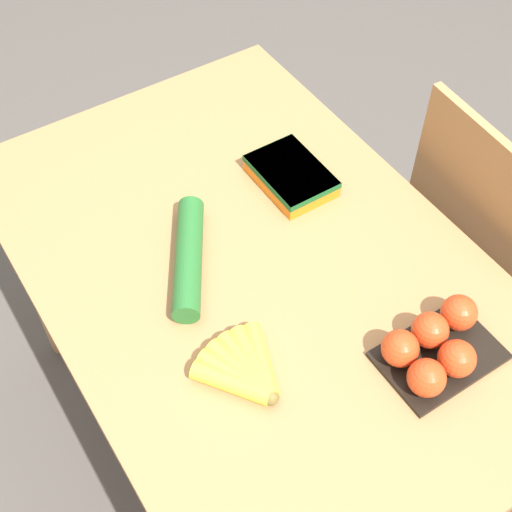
% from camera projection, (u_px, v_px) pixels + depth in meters
% --- Properties ---
extents(ground_plane, '(12.00, 12.00, 0.00)m').
position_uv_depth(ground_plane, '(256.00, 432.00, 2.00)').
color(ground_plane, '#4C4742').
extents(dining_table, '(1.23, 0.81, 0.76)m').
position_uv_depth(dining_table, '(256.00, 299.00, 1.50)').
color(dining_table, '#9E7044').
rests_on(dining_table, ground_plane).
extents(chair, '(0.44, 0.42, 0.95)m').
position_uv_depth(chair, '(487.00, 265.00, 1.75)').
color(chair, '#A87547').
rests_on(chair, ground_plane).
extents(banana_bunch, '(0.16, 0.16, 0.03)m').
position_uv_depth(banana_bunch, '(245.00, 371.00, 1.24)').
color(banana_bunch, brown).
rests_on(banana_bunch, dining_table).
extents(tomato_pack, '(0.15, 0.22, 0.08)m').
position_uv_depth(tomato_pack, '(435.00, 347.00, 1.25)').
color(tomato_pack, black).
rests_on(tomato_pack, dining_table).
extents(carrot_bag, '(0.19, 0.13, 0.04)m').
position_uv_depth(carrot_bag, '(291.00, 175.00, 1.53)').
color(carrot_bag, orange).
rests_on(carrot_bag, dining_table).
extents(cucumber_near, '(0.26, 0.19, 0.05)m').
position_uv_depth(cucumber_near, '(189.00, 257.00, 1.39)').
color(cucumber_near, '#236028').
rests_on(cucumber_near, dining_table).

